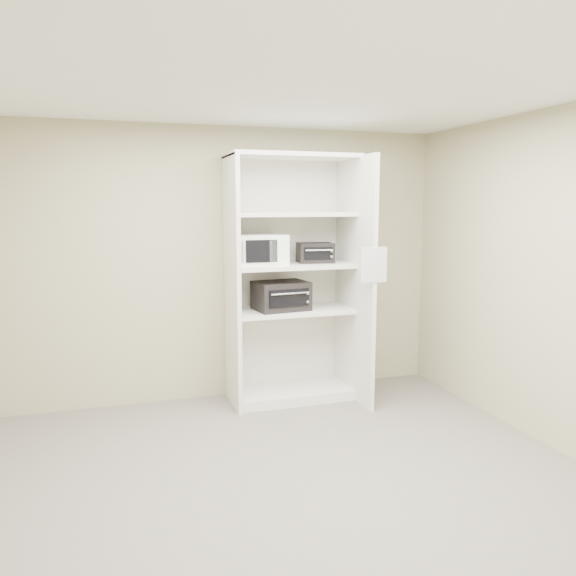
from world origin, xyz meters
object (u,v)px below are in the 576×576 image
object	(u,v)px
microwave	(260,250)
toaster_oven_lower	(281,296)
shelving_unit	(296,287)
toaster_oven_upper	(315,253)

from	to	relation	value
microwave	toaster_oven_lower	bearing A→B (deg)	-3.76
shelving_unit	toaster_oven_upper	bearing A→B (deg)	3.70
microwave	toaster_oven_upper	distance (m)	0.58
toaster_oven_upper	toaster_oven_lower	size ratio (longest dim) A/B	0.68
shelving_unit	microwave	xyz separation A→B (m)	(-0.37, -0.01, 0.38)
shelving_unit	toaster_oven_upper	world-z (taller)	shelving_unit
toaster_oven_upper	microwave	bearing A→B (deg)	-170.32
shelving_unit	toaster_oven_lower	xyz separation A→B (m)	(-0.16, -0.03, -0.07)
shelving_unit	microwave	world-z (taller)	shelving_unit
shelving_unit	toaster_oven_lower	world-z (taller)	shelving_unit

